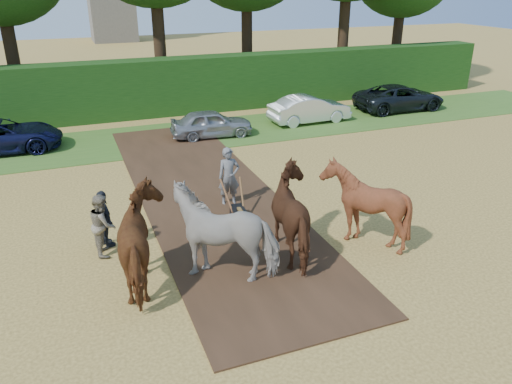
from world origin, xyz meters
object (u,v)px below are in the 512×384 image
Objects in this scene: plough_team at (263,220)px; parked_cars at (153,124)px; spectator_far at (104,219)px; spectator_near at (103,224)px.

plough_team is 0.22× the size of parked_cars.
spectator_far is at bearing -107.82° from parked_cars.
plough_team is at bearing -86.87° from parked_cars.
parked_cars is at bearing 93.13° from plough_team.
spectator_near is 0.05× the size of parked_cars.
plough_team reaches higher than spectator_far.
spectator_near is 10.71m from parked_cars.
parked_cars is (3.23, 10.21, -0.17)m from spectator_near.
spectator_near is at bearing -107.54° from parked_cars.
spectator_near reaches higher than parked_cars.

